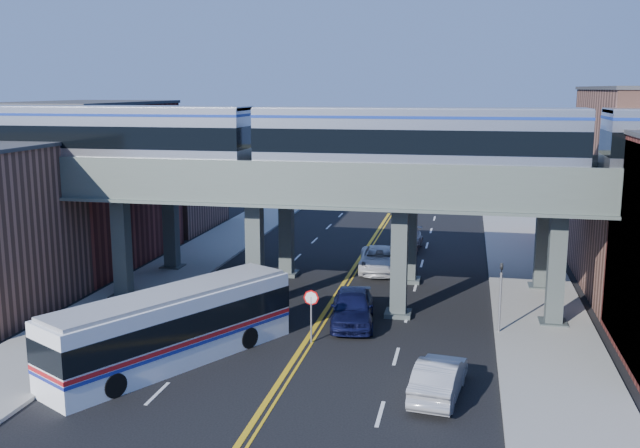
# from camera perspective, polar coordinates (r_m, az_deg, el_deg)

# --- Properties ---
(ground) EXTENTS (120.00, 120.00, 0.00)m
(ground) POSITION_cam_1_polar(r_m,az_deg,el_deg) (32.21, -2.40, -11.22)
(ground) COLOR black
(ground) RESTS_ON ground
(sidewalk_west) EXTENTS (5.00, 70.00, 0.16)m
(sidewalk_west) POSITION_cam_1_polar(r_m,az_deg,el_deg) (44.90, -13.64, -5.01)
(sidewalk_west) COLOR gray
(sidewalk_west) RESTS_ON ground
(sidewalk_east) EXTENTS (5.00, 70.00, 0.16)m
(sidewalk_east) POSITION_cam_1_polar(r_m,az_deg,el_deg) (40.95, 17.12, -6.72)
(sidewalk_east) COLOR gray
(sidewalk_east) RESTS_ON ground
(building_west_b) EXTENTS (8.00, 14.00, 11.00)m
(building_west_b) POSITION_cam_1_polar(r_m,az_deg,el_deg) (52.27, -18.06, 3.04)
(building_west_b) COLOR maroon
(building_west_b) RESTS_ON ground
(building_west_c) EXTENTS (8.00, 10.00, 8.00)m
(building_west_c) POSITION_cam_1_polar(r_m,az_deg,el_deg) (63.96, -12.24, 3.29)
(building_west_c) COLOR brown
(building_west_c) RESTS_ON ground
(building_east_c) EXTENTS (8.00, 10.00, 9.00)m
(building_east_c) POSITION_cam_1_polar(r_m,az_deg,el_deg) (59.49, 22.45, 2.66)
(building_east_c) COLOR maroon
(building_east_c) RESTS_ON ground
(mural_panel) EXTENTS (0.10, 9.50, 9.50)m
(mural_panel) POSITION_cam_1_polar(r_m,az_deg,el_deg) (34.50, 23.48, -2.36)
(mural_panel) COLOR teal
(mural_panel) RESTS_ON ground
(elevated_viaduct_near) EXTENTS (52.00, 3.60, 7.40)m
(elevated_viaduct_near) POSITION_cam_1_polar(r_m,az_deg,el_deg) (38.08, 0.46, 2.34)
(elevated_viaduct_near) COLOR #3C4544
(elevated_viaduct_near) RESTS_ON ground
(elevated_viaduct_far) EXTENTS (52.00, 3.60, 7.40)m
(elevated_viaduct_far) POSITION_cam_1_polar(r_m,az_deg,el_deg) (44.91, 2.21, 3.62)
(elevated_viaduct_far) COLOR #3C4544
(elevated_viaduct_far) RESTS_ON ground
(transit_train) EXTENTS (51.71, 3.25, 3.79)m
(transit_train) POSITION_cam_1_polar(r_m,az_deg,el_deg) (37.13, 7.73, 6.65)
(transit_train) COLOR black
(transit_train) RESTS_ON elevated_viaduct_near
(stop_sign) EXTENTS (0.76, 0.09, 2.63)m
(stop_sign) POSITION_cam_1_polar(r_m,az_deg,el_deg) (34.30, -0.70, -6.70)
(stop_sign) COLOR slate
(stop_sign) RESTS_ON ground
(traffic_signal) EXTENTS (0.15, 0.18, 4.10)m
(traffic_signal) POSITION_cam_1_polar(r_m,az_deg,el_deg) (36.32, 14.25, -5.14)
(traffic_signal) COLOR slate
(traffic_signal) RESTS_ON ground
(transit_bus) EXTENTS (8.29, 11.92, 3.13)m
(transit_bus) POSITION_cam_1_polar(r_m,az_deg,el_deg) (32.64, -11.67, -8.12)
(transit_bus) COLOR white
(transit_bus) RESTS_ON ground
(car_lane_a) EXTENTS (2.85, 5.63, 1.84)m
(car_lane_a) POSITION_cam_1_polar(r_m,az_deg,el_deg) (37.20, 2.61, -6.66)
(car_lane_a) COLOR #0F1237
(car_lane_a) RESTS_ON ground
(car_lane_b) EXTENTS (2.14, 4.66, 1.48)m
(car_lane_b) POSITION_cam_1_polar(r_m,az_deg,el_deg) (38.32, 2.88, -6.41)
(car_lane_b) COLOR #313134
(car_lane_b) RESTS_ON ground
(car_lane_c) EXTENTS (3.15, 5.89, 1.57)m
(car_lane_c) POSITION_cam_1_polar(r_m,az_deg,el_deg) (48.00, 4.76, -2.84)
(car_lane_c) COLOR white
(car_lane_c) RESTS_ON ground
(car_lane_d) EXTENTS (2.29, 5.03, 1.43)m
(car_lane_d) POSITION_cam_1_polar(r_m,az_deg,el_deg) (54.62, 7.00, -1.29)
(car_lane_d) COLOR #A8A8AD
(car_lane_d) RESTS_ON ground
(car_parked_curb) EXTENTS (2.25, 4.92, 1.56)m
(car_parked_curb) POSITION_cam_1_polar(r_m,az_deg,el_deg) (29.27, 9.49, -12.03)
(car_parked_curb) COLOR #9B9B9F
(car_parked_curb) RESTS_ON ground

